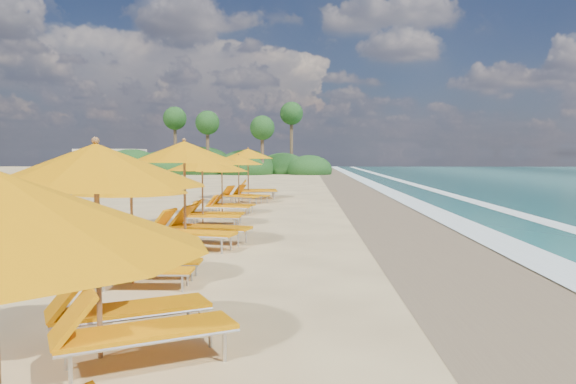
% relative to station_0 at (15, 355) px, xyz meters
% --- Properties ---
extents(ground, '(160.00, 160.00, 0.00)m').
position_rel_station_0_xyz_m(ground, '(0.99, 12.97, -1.28)').
color(ground, '#DBC080').
rests_on(ground, ground).
extents(wet_sand, '(4.00, 160.00, 0.01)m').
position_rel_station_0_xyz_m(wet_sand, '(4.99, 12.97, -1.28)').
color(wet_sand, olive).
rests_on(wet_sand, ground).
extents(surf_foam, '(4.00, 160.00, 0.01)m').
position_rel_station_0_xyz_m(surf_foam, '(7.69, 12.97, -1.26)').
color(surf_foam, white).
rests_on(surf_foam, ground).
extents(station_0, '(3.05, 3.05, 2.29)m').
position_rel_station_0_xyz_m(station_0, '(0.00, 0.00, 0.00)').
color(station_0, olive).
rests_on(station_0, ground).
extents(station_1, '(3.28, 3.28, 2.48)m').
position_rel_station_0_xyz_m(station_1, '(-0.67, 3.43, 0.11)').
color(station_1, olive).
rests_on(station_1, ground).
extents(station_2, '(2.20, 2.03, 2.05)m').
position_rel_station_0_xyz_m(station_2, '(-1.42, 6.88, -0.13)').
color(station_2, olive).
rests_on(station_2, ground).
extents(station_3, '(3.31, 3.20, 2.67)m').
position_rel_station_0_xyz_m(station_3, '(-1.30, 10.82, 0.21)').
color(station_3, olive).
rests_on(station_3, ground).
extents(station_4, '(2.47, 2.28, 2.26)m').
position_rel_station_0_xyz_m(station_4, '(-1.60, 14.70, -0.01)').
color(station_4, olive).
rests_on(station_4, ground).
extents(station_5, '(2.45, 2.33, 2.07)m').
position_rel_station_0_xyz_m(station_5, '(-1.51, 18.10, -0.12)').
color(station_5, olive).
rests_on(station_5, ground).
extents(station_6, '(3.07, 3.07, 2.28)m').
position_rel_station_0_xyz_m(station_6, '(-1.42, 22.63, -0.00)').
color(station_6, olive).
rests_on(station_6, ground).
extents(station_7, '(3.00, 2.82, 2.61)m').
position_rel_station_0_xyz_m(station_7, '(-1.21, 25.42, 0.18)').
color(station_7, olive).
rests_on(station_7, ground).
extents(treeline, '(25.80, 8.80, 9.74)m').
position_rel_station_0_xyz_m(treeline, '(-8.95, 58.48, -0.29)').
color(treeline, '#163D14').
rests_on(treeline, ground).
extents(beach_building, '(7.00, 5.00, 2.80)m').
position_rel_station_0_xyz_m(beach_building, '(-21.01, 60.97, 0.12)').
color(beach_building, beige).
rests_on(beach_building, ground).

